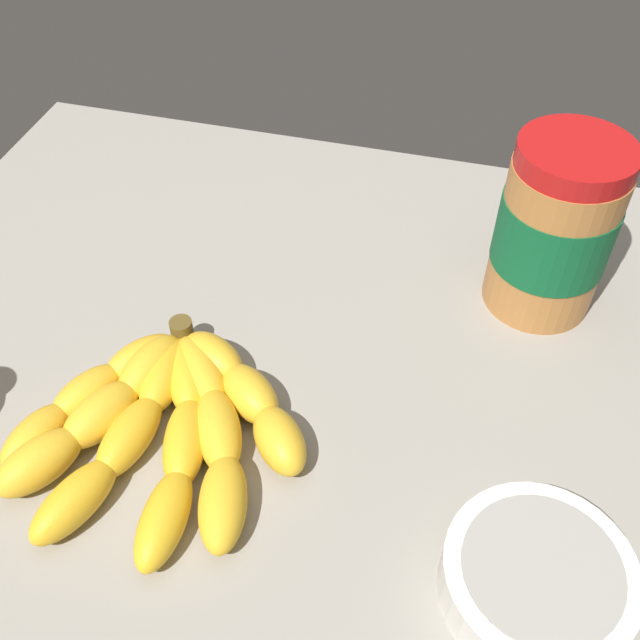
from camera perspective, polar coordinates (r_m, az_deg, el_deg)
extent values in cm
cube|color=gray|center=(67.20, -2.28, -3.42)|extent=(82.43, 65.53, 4.70)
ellipsoid|color=gold|center=(64.29, -13.84, -2.90)|extent=(6.48, 7.24, 3.16)
ellipsoid|color=gold|center=(63.09, -17.77, -5.41)|extent=(5.76, 7.37, 3.16)
ellipsoid|color=gold|center=(61.73, -21.39, -8.47)|extent=(4.86, 7.27, 3.16)
ellipsoid|color=gold|center=(63.10, -13.13, -3.62)|extent=(5.38, 8.00, 3.64)
ellipsoid|color=gold|center=(61.03, -16.79, -7.09)|extent=(6.12, 8.14, 3.64)
ellipsoid|color=gold|center=(59.90, -21.18, -10.36)|extent=(6.76, 8.15, 3.64)
ellipsoid|color=gold|center=(62.48, -12.09, -4.27)|extent=(3.80, 8.20, 3.32)
ellipsoid|color=gold|center=(59.37, -14.71, -8.81)|extent=(4.37, 8.38, 3.32)
ellipsoid|color=gold|center=(57.37, -18.71, -13.29)|extent=(5.74, 8.65, 3.32)
ellipsoid|color=gold|center=(62.07, -10.39, -4.37)|extent=(6.60, 8.85, 3.28)
ellipsoid|color=gold|center=(58.15, -10.54, -9.38)|extent=(5.28, 8.81, 3.28)
ellipsoid|color=gold|center=(54.99, -12.13, -15.01)|extent=(3.74, 8.42, 3.28)
ellipsoid|color=gold|center=(62.08, -9.38, -3.97)|extent=(7.87, 8.37, 3.54)
ellipsoid|color=gold|center=(58.21, -7.97, -8.55)|extent=(6.86, 8.71, 3.54)
ellipsoid|color=gold|center=(54.80, -7.82, -13.98)|extent=(5.52, 8.63, 3.54)
ellipsoid|color=gold|center=(62.80, -8.37, -2.94)|extent=(7.46, 6.29, 3.64)
ellipsoid|color=gold|center=(59.96, -5.50, -5.80)|extent=(7.33, 6.96, 3.64)
ellipsoid|color=gold|center=(57.15, -3.19, -9.40)|extent=(6.91, 7.35, 3.64)
cylinder|color=brown|center=(65.13, -10.73, -1.05)|extent=(2.00, 2.00, 3.00)
cylinder|color=#B27238|center=(67.89, 17.76, 6.20)|extent=(9.99, 9.99, 14.86)
cylinder|color=#0F592D|center=(67.43, 17.90, 6.68)|extent=(10.19, 10.19, 6.69)
cylinder|color=#B71414|center=(63.07, 19.49, 11.98)|extent=(9.79, 9.79, 1.94)
cylinder|color=silver|center=(53.61, 16.60, -19.00)|extent=(12.88, 12.88, 3.75)
cylinder|color=#9D9992|center=(53.26, 16.69, -18.82)|extent=(10.56, 10.56, 3.37)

